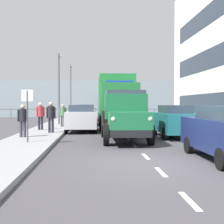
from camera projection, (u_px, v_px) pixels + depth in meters
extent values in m
plane|color=#423F44|center=(121.00, 131.00, 19.38)|extent=(80.00, 80.00, 0.00)
cube|color=gray|center=(192.00, 130.00, 19.67)|extent=(2.50, 37.71, 0.15)
cube|color=gray|center=(47.00, 131.00, 19.09)|extent=(2.50, 37.71, 0.15)
cube|color=silver|center=(189.00, 201.00, 5.49)|extent=(0.12, 1.10, 0.01)
cube|color=silver|center=(161.00, 172.00, 7.82)|extent=(0.12, 1.10, 0.01)
cube|color=silver|center=(146.00, 156.00, 10.12)|extent=(0.12, 1.10, 0.01)
cube|color=silver|center=(135.00, 145.00, 12.82)|extent=(0.12, 1.10, 0.01)
cube|color=silver|center=(129.00, 139.00, 15.08)|extent=(0.12, 1.10, 0.01)
cube|color=silver|center=(124.00, 134.00, 17.46)|extent=(0.12, 1.10, 0.01)
cube|color=silver|center=(120.00, 131.00, 19.79)|extent=(0.12, 1.10, 0.01)
cube|color=silver|center=(117.00, 127.00, 22.55)|extent=(0.12, 1.10, 0.01)
cube|color=silver|center=(115.00, 125.00, 24.82)|extent=(0.12, 1.10, 0.01)
cube|color=silver|center=(113.00, 123.00, 27.47)|extent=(0.12, 1.10, 0.01)
cube|color=silver|center=(111.00, 121.00, 30.44)|extent=(0.12, 1.10, 0.01)
cube|color=silver|center=(109.00, 120.00, 33.26)|extent=(0.12, 1.10, 0.01)
cube|color=silver|center=(108.00, 119.00, 36.14)|extent=(0.12, 1.10, 0.01)
cube|color=#84939E|center=(106.00, 99.00, 41.12)|extent=(80.00, 0.80, 5.00)
cylinder|color=#4C5156|center=(216.00, 113.00, 38.44)|extent=(0.08, 0.08, 1.20)
cylinder|color=#4C5156|center=(201.00, 113.00, 38.32)|extent=(0.08, 0.08, 1.20)
cylinder|color=#4C5156|center=(186.00, 113.00, 38.19)|extent=(0.08, 0.08, 1.20)
cylinder|color=#4C5156|center=(170.00, 113.00, 38.07)|extent=(0.08, 0.08, 1.20)
cylinder|color=#4C5156|center=(155.00, 113.00, 37.95)|extent=(0.08, 0.08, 1.20)
cylinder|color=#4C5156|center=(139.00, 113.00, 37.82)|extent=(0.08, 0.08, 1.20)
cylinder|color=#4C5156|center=(123.00, 113.00, 37.70)|extent=(0.08, 0.08, 1.20)
cylinder|color=#4C5156|center=(108.00, 113.00, 37.58)|extent=(0.08, 0.08, 1.20)
cylinder|color=#4C5156|center=(92.00, 113.00, 37.46)|extent=(0.08, 0.08, 1.20)
cylinder|color=#4C5156|center=(76.00, 113.00, 37.33)|extent=(0.08, 0.08, 1.20)
cylinder|color=#4C5156|center=(60.00, 113.00, 37.21)|extent=(0.08, 0.08, 1.20)
cylinder|color=#4C5156|center=(44.00, 113.00, 37.09)|extent=(0.08, 0.08, 1.20)
cylinder|color=#4C5156|center=(27.00, 113.00, 36.97)|extent=(0.08, 0.08, 1.20)
cylinder|color=#4C5156|center=(11.00, 113.00, 36.84)|extent=(0.08, 0.08, 1.20)
cube|color=#4C5156|center=(108.00, 109.00, 37.57)|extent=(28.00, 0.08, 0.08)
cube|color=black|center=(125.00, 128.00, 14.51)|extent=(1.64, 5.60, 0.30)
cube|color=#196038|center=(129.00, 120.00, 12.65)|extent=(1.72, 1.90, 0.70)
cube|color=silver|center=(132.00, 122.00, 11.76)|extent=(1.16, 0.08, 0.56)
sphere|color=white|center=(150.00, 119.00, 11.80)|extent=(0.20, 0.20, 0.20)
sphere|color=white|center=(113.00, 119.00, 11.71)|extent=(0.20, 0.20, 0.20)
cube|color=#196038|center=(125.00, 106.00, 14.14)|extent=(1.93, 1.34, 1.15)
cube|color=#2D3847|center=(125.00, 96.00, 14.13)|extent=(1.78, 1.23, 0.56)
cube|color=#2D2319|center=(122.00, 122.00, 15.84)|extent=(2.10, 2.80, 0.16)
cube|color=black|center=(141.00, 116.00, 15.90)|extent=(0.08, 2.80, 0.56)
cube|color=black|center=(103.00, 116.00, 15.77)|extent=(0.08, 2.80, 0.56)
cylinder|color=black|center=(151.00, 135.00, 12.90)|extent=(0.24, 0.90, 0.90)
cylinder|color=black|center=(106.00, 135.00, 12.78)|extent=(0.24, 0.90, 0.90)
cylinder|color=black|center=(139.00, 129.00, 16.11)|extent=(0.24, 0.90, 0.90)
cylinder|color=black|center=(104.00, 129.00, 15.99)|extent=(0.24, 0.90, 0.90)
cube|color=#1E7033|center=(119.00, 103.00, 19.35)|extent=(2.40, 2.21, 2.60)
cube|color=#2D3847|center=(119.00, 95.00, 19.34)|extent=(2.20, 2.04, 0.80)
cube|color=#1933B2|center=(119.00, 82.00, 19.31)|extent=(1.75, 0.20, 0.16)
cube|color=#1E7033|center=(115.00, 96.00, 23.32)|extent=(2.50, 5.95, 3.00)
cube|color=black|center=(116.00, 118.00, 22.43)|extent=(2.00, 8.07, 0.36)
cylinder|color=black|center=(137.00, 123.00, 19.54)|extent=(0.28, 1.04, 1.04)
cylinder|color=black|center=(102.00, 123.00, 19.40)|extent=(0.28, 1.04, 1.04)
cylinder|color=black|center=(130.00, 120.00, 23.15)|extent=(0.28, 1.04, 1.04)
cylinder|color=black|center=(100.00, 120.00, 23.01)|extent=(0.28, 1.04, 1.04)
cylinder|color=black|center=(127.00, 119.00, 25.27)|extent=(0.28, 1.04, 1.04)
cylinder|color=black|center=(100.00, 119.00, 25.13)|extent=(0.28, 1.04, 1.04)
cylinder|color=black|center=(189.00, 145.00, 10.80)|extent=(0.18, 0.60, 0.60)
cylinder|color=black|center=(222.00, 159.00, 8.00)|extent=(0.18, 0.60, 0.60)
cube|color=#1E6670|center=(174.00, 122.00, 15.94)|extent=(1.65, 3.95, 1.00)
cube|color=#2D3847|center=(175.00, 109.00, 15.72)|extent=(1.36, 2.17, 0.42)
cylinder|color=black|center=(155.00, 130.00, 17.12)|extent=(0.18, 0.60, 0.60)
cylinder|color=black|center=(182.00, 130.00, 17.22)|extent=(0.18, 0.60, 0.60)
cylinder|color=black|center=(165.00, 134.00, 14.68)|extent=(0.18, 0.60, 0.60)
cylinder|color=black|center=(196.00, 134.00, 14.78)|extent=(0.18, 0.60, 0.60)
cube|color=#B7BABF|center=(82.00, 119.00, 19.17)|extent=(1.89, 3.99, 1.00)
cube|color=#2D3847|center=(82.00, 108.00, 19.35)|extent=(1.55, 2.20, 0.42)
cylinder|color=black|center=(96.00, 129.00, 18.01)|extent=(0.18, 0.60, 0.60)
cylinder|color=black|center=(66.00, 129.00, 17.90)|extent=(0.18, 0.60, 0.60)
cylinder|color=black|center=(96.00, 126.00, 20.48)|extent=(0.18, 0.60, 0.60)
cylinder|color=black|center=(69.00, 126.00, 20.37)|extent=(0.18, 0.60, 0.60)
cube|color=white|center=(85.00, 115.00, 25.65)|extent=(1.71, 4.55, 1.00)
cube|color=#2D3847|center=(85.00, 107.00, 25.83)|extent=(1.40, 2.50, 0.42)
cylinder|color=black|center=(94.00, 122.00, 24.30)|extent=(0.18, 0.60, 0.60)
cylinder|color=black|center=(74.00, 122.00, 24.20)|extent=(0.18, 0.60, 0.60)
cylinder|color=black|center=(94.00, 120.00, 27.12)|extent=(0.18, 0.60, 0.60)
cylinder|color=black|center=(76.00, 120.00, 27.02)|extent=(0.18, 0.60, 0.60)
cube|color=maroon|center=(87.00, 113.00, 32.51)|extent=(1.86, 4.28, 1.00)
cube|color=#2D3847|center=(87.00, 106.00, 32.69)|extent=(1.52, 2.35, 0.42)
cylinder|color=black|center=(95.00, 118.00, 31.25)|extent=(0.18, 0.60, 0.60)
cylinder|color=black|center=(78.00, 118.00, 31.14)|extent=(0.18, 0.60, 0.60)
cylinder|color=black|center=(95.00, 117.00, 33.90)|extent=(0.18, 0.60, 0.60)
cylinder|color=black|center=(79.00, 117.00, 33.79)|extent=(0.18, 0.60, 0.60)
cylinder|color=#383342|center=(25.00, 129.00, 14.69)|extent=(0.14, 0.14, 0.78)
cylinder|color=#383342|center=(21.00, 129.00, 14.68)|extent=(0.14, 0.14, 0.78)
cylinder|color=black|center=(23.00, 115.00, 14.67)|extent=(0.34, 0.34, 0.62)
cylinder|color=black|center=(27.00, 116.00, 14.68)|extent=(0.09, 0.09, 0.57)
cylinder|color=black|center=(18.00, 116.00, 14.66)|extent=(0.09, 0.09, 0.57)
sphere|color=tan|center=(23.00, 107.00, 14.66)|extent=(0.21, 0.21, 0.21)
cylinder|color=black|center=(53.00, 125.00, 16.98)|extent=(0.14, 0.14, 0.85)
cylinder|color=black|center=(49.00, 125.00, 16.97)|extent=(0.14, 0.14, 0.85)
cylinder|color=black|center=(51.00, 112.00, 16.95)|extent=(0.34, 0.34, 0.67)
cylinder|color=black|center=(55.00, 112.00, 16.97)|extent=(0.09, 0.09, 0.62)
cylinder|color=black|center=(47.00, 112.00, 16.94)|extent=(0.09, 0.09, 0.62)
sphere|color=tan|center=(51.00, 104.00, 16.94)|extent=(0.23, 0.23, 0.23)
cylinder|color=black|center=(42.00, 123.00, 18.93)|extent=(0.14, 0.14, 0.84)
cylinder|color=black|center=(39.00, 123.00, 18.92)|extent=(0.14, 0.14, 0.84)
cylinder|color=maroon|center=(40.00, 111.00, 18.90)|extent=(0.34, 0.34, 0.66)
cylinder|color=maroon|center=(44.00, 112.00, 18.92)|extent=(0.09, 0.09, 0.61)
cylinder|color=maroon|center=(37.00, 112.00, 18.89)|extent=(0.09, 0.09, 0.61)
sphere|color=tan|center=(40.00, 104.00, 18.89)|extent=(0.23, 0.23, 0.23)
cylinder|color=#383342|center=(64.00, 121.00, 21.45)|extent=(0.14, 0.14, 0.79)
cylinder|color=#383342|center=(62.00, 121.00, 21.44)|extent=(0.14, 0.14, 0.79)
cylinder|color=#47724C|center=(63.00, 111.00, 21.43)|extent=(0.34, 0.34, 0.62)
cylinder|color=#47724C|center=(66.00, 112.00, 21.44)|extent=(0.09, 0.09, 0.57)
cylinder|color=#47724C|center=(60.00, 112.00, 21.41)|extent=(0.09, 0.09, 0.57)
sphere|color=tan|center=(63.00, 106.00, 21.42)|extent=(0.21, 0.21, 0.21)
cylinder|color=#59595B|center=(59.00, 89.00, 23.76)|extent=(0.16, 0.16, 5.66)
cylinder|color=#59595B|center=(59.00, 56.00, 24.13)|extent=(0.10, 0.90, 0.10)
sphere|color=silver|center=(60.00, 57.00, 24.58)|extent=(0.32, 0.32, 0.32)
cylinder|color=#59595B|center=(71.00, 91.00, 36.05)|extent=(0.16, 0.16, 6.42)
cylinder|color=#59595B|center=(71.00, 66.00, 36.42)|extent=(0.10, 0.90, 0.10)
sphere|color=silver|center=(71.00, 66.00, 36.87)|extent=(0.32, 0.32, 0.32)
cylinder|color=#4C4C4C|center=(27.00, 116.00, 12.76)|extent=(0.07, 0.07, 2.20)
cube|color=silver|center=(27.00, 95.00, 12.73)|extent=(0.50, 0.04, 0.50)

